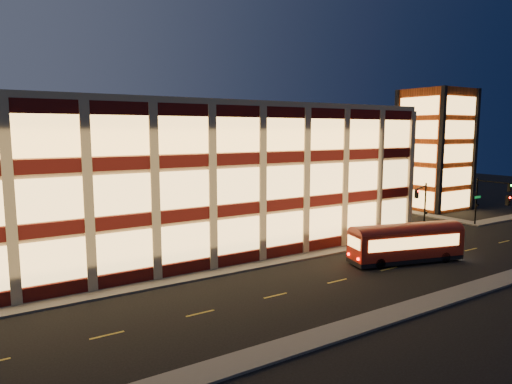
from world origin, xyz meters
TOP-DOWN VIEW (x-y plane):
  - ground at (0.00, 0.00)m, footprint 200.00×200.00m
  - sidewalk_office_south at (-3.00, 1.00)m, footprint 54.00×2.00m
  - sidewalk_office_east at (23.00, 17.00)m, footprint 2.00×30.00m
  - sidewalk_tower_south at (40.00, 1.00)m, footprint 14.00×2.00m
  - sidewalk_tower_west at (34.00, 17.00)m, footprint 2.00×30.00m
  - sidewalk_near at (0.00, -13.00)m, footprint 100.00×2.00m
  - office_building at (-2.91, 16.91)m, footprint 50.45×30.45m
  - stair_tower at (39.95, 11.95)m, footprint 8.60×8.60m
  - traffic_signal_far at (22.21, 0.24)m, footprint 3.79×1.87m
  - traffic_signal_right at (33.50, -0.62)m, footprint 1.20×4.37m
  - trolley_bus at (12.86, -5.34)m, footprint 10.86×5.32m

SIDE VIEW (x-z plane):
  - ground at x=0.00m, z-range 0.00..0.00m
  - sidewalk_office_south at x=-3.00m, z-range 0.00..0.15m
  - sidewalk_office_east at x=23.00m, z-range 0.00..0.15m
  - sidewalk_tower_south at x=40.00m, z-range 0.00..0.15m
  - sidewalk_tower_west at x=34.00m, z-range 0.00..0.15m
  - sidewalk_near at x=0.00m, z-range 0.00..0.15m
  - trolley_bus at x=12.86m, z-range 0.19..3.76m
  - traffic_signal_right at x=33.50m, z-range 1.10..7.10m
  - traffic_signal_far at x=22.21m, z-range 1.11..7.11m
  - office_building at x=-2.91m, z-range 0.00..14.50m
  - stair_tower at x=39.95m, z-range -0.01..17.99m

